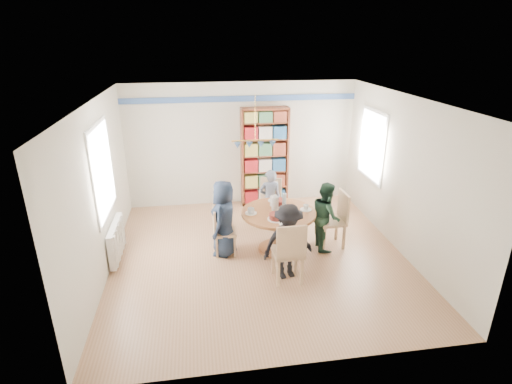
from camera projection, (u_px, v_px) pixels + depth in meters
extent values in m
plane|color=#A77B58|center=(259.00, 256.00, 6.98)|extent=(5.00, 5.00, 0.00)
plane|color=white|center=(260.00, 100.00, 5.98)|extent=(5.00, 5.00, 0.00)
plane|color=beige|center=(242.00, 145.00, 8.78)|extent=(5.00, 0.00, 5.00)
plane|color=beige|center=(298.00, 266.00, 4.18)|extent=(5.00, 0.00, 5.00)
plane|color=beige|center=(99.00, 192.00, 6.13)|extent=(0.00, 5.00, 5.00)
plane|color=beige|center=(404.00, 176.00, 6.83)|extent=(0.00, 5.00, 5.00)
cube|color=#355592|center=(241.00, 99.00, 8.39)|extent=(5.00, 0.02, 0.12)
cube|color=white|center=(102.00, 171.00, 6.31)|extent=(0.03, 1.32, 1.52)
cube|color=white|center=(103.00, 171.00, 6.32)|extent=(0.01, 1.20, 1.40)
cube|color=white|center=(372.00, 145.00, 7.95)|extent=(0.03, 1.12, 1.42)
cube|color=white|center=(371.00, 145.00, 7.95)|extent=(0.01, 1.00, 1.30)
cylinder|color=gold|center=(255.00, 118.00, 6.58)|extent=(0.01, 0.01, 0.75)
cylinder|color=gold|center=(255.00, 140.00, 6.72)|extent=(0.80, 0.02, 0.02)
cone|color=#3D6BAB|center=(237.00, 146.00, 6.70)|extent=(0.11, 0.11, 0.10)
cone|color=#3D6BAB|center=(249.00, 145.00, 6.73)|extent=(0.11, 0.11, 0.10)
cone|color=#3D6BAB|center=(261.00, 145.00, 6.76)|extent=(0.11, 0.11, 0.10)
cone|color=#3D6BAB|center=(273.00, 144.00, 6.79)|extent=(0.11, 0.11, 0.10)
cube|color=silver|center=(116.00, 240.00, 6.78)|extent=(0.10, 1.00, 0.60)
cube|color=silver|center=(116.00, 252.00, 6.42)|extent=(0.02, 0.06, 0.56)
cube|color=silver|center=(118.00, 246.00, 6.61)|extent=(0.02, 0.06, 0.56)
cube|color=silver|center=(120.00, 240.00, 6.79)|extent=(0.02, 0.06, 0.56)
cube|color=silver|center=(122.00, 235.00, 6.97)|extent=(0.02, 0.06, 0.56)
cube|color=silver|center=(124.00, 229.00, 7.16)|extent=(0.02, 0.06, 0.56)
cylinder|color=brown|center=(279.00, 213.00, 6.93)|extent=(1.30, 1.30, 0.05)
cylinder|color=brown|center=(278.00, 232.00, 7.06)|extent=(0.16, 0.16, 0.70)
cylinder|color=brown|center=(278.00, 248.00, 7.19)|extent=(0.70, 0.70, 0.04)
cube|color=#D4AD82|center=(225.00, 232.00, 6.93)|extent=(0.39, 0.39, 0.05)
cube|color=#D4AD82|center=(214.00, 221.00, 6.82)|extent=(0.04, 0.38, 0.46)
cube|color=#D4AD82|center=(235.00, 247.00, 6.89)|extent=(0.04, 0.04, 0.39)
cube|color=#D4AD82|center=(233.00, 238.00, 7.18)|extent=(0.04, 0.04, 0.39)
cube|color=#D4AD82|center=(217.00, 248.00, 6.85)|extent=(0.04, 0.04, 0.39)
cube|color=#D4AD82|center=(216.00, 239.00, 7.13)|extent=(0.04, 0.04, 0.39)
cube|color=#D4AD82|center=(331.00, 221.00, 7.16)|extent=(0.47, 0.47, 0.05)
cube|color=#D4AD82|center=(343.00, 207.00, 7.10)|extent=(0.06, 0.45, 0.54)
cube|color=#D4AD82|center=(318.00, 230.00, 7.40)|extent=(0.04, 0.04, 0.46)
cube|color=#D4AD82|center=(324.00, 239.00, 7.06)|extent=(0.04, 0.04, 0.46)
cube|color=#D4AD82|center=(336.00, 228.00, 7.46)|extent=(0.04, 0.04, 0.46)
cube|color=#D4AD82|center=(344.00, 238.00, 7.12)|extent=(0.04, 0.04, 0.46)
cube|color=#D4AD82|center=(269.00, 205.00, 7.89)|extent=(0.56, 0.56, 0.05)
cube|color=#D4AD82|center=(271.00, 190.00, 7.97)|extent=(0.41, 0.20, 0.51)
cube|color=#D4AD82|center=(258.00, 219.00, 7.86)|extent=(0.05, 0.05, 0.44)
cube|color=#D4AD82|center=(276.00, 221.00, 7.79)|extent=(0.05, 0.05, 0.44)
cube|color=#D4AD82|center=(262.00, 212.00, 8.17)|extent=(0.05, 0.05, 0.44)
cube|color=#D4AD82|center=(279.00, 214.00, 8.10)|extent=(0.05, 0.05, 0.44)
cube|color=#D4AD82|center=(288.00, 252.00, 6.14)|extent=(0.46, 0.46, 0.05)
cube|color=#D4AD82|center=(292.00, 243.00, 5.85)|extent=(0.46, 0.05, 0.54)
cube|color=#D4AD82|center=(295.00, 259.00, 6.44)|extent=(0.04, 0.04, 0.47)
cube|color=#D4AD82|center=(273.00, 261.00, 6.38)|extent=(0.04, 0.04, 0.47)
cube|color=#D4AD82|center=(302.00, 272.00, 6.10)|extent=(0.04, 0.04, 0.47)
cube|color=#D4AD82|center=(278.00, 274.00, 6.04)|extent=(0.04, 0.04, 0.47)
imported|color=#192538|center=(224.00, 218.00, 6.83)|extent=(0.64, 0.77, 1.35)
imported|color=#1B3626|center=(326.00, 216.00, 7.06)|extent=(0.50, 0.63, 1.24)
imported|color=gray|center=(270.00, 199.00, 7.82)|extent=(0.44, 0.29, 1.21)
imported|color=black|center=(288.00, 242.00, 6.18)|extent=(0.87, 0.59, 1.24)
cube|color=maroon|center=(242.00, 158.00, 8.72)|extent=(0.04, 0.31, 2.18)
cube|color=maroon|center=(287.00, 156.00, 8.86)|extent=(0.04, 0.31, 2.18)
cube|color=maroon|center=(265.00, 108.00, 8.40)|extent=(1.04, 0.31, 0.04)
cube|color=maroon|center=(264.00, 201.00, 9.18)|extent=(1.04, 0.31, 0.06)
cube|color=maroon|center=(263.00, 155.00, 8.93)|extent=(1.04, 0.02, 2.18)
cube|color=maroon|center=(264.00, 186.00, 9.04)|extent=(0.97, 0.29, 0.03)
cube|color=maroon|center=(264.00, 171.00, 8.91)|extent=(0.97, 0.29, 0.03)
cube|color=maroon|center=(265.00, 155.00, 8.78)|extent=(0.97, 0.29, 0.03)
cube|color=maroon|center=(265.00, 139.00, 8.64)|extent=(0.97, 0.29, 0.03)
cube|color=maroon|center=(265.00, 122.00, 8.51)|extent=(0.97, 0.29, 0.03)
cube|color=maroon|center=(251.00, 196.00, 9.06)|extent=(0.29, 0.23, 0.27)
cube|color=white|center=(264.00, 195.00, 9.10)|extent=(0.29, 0.23, 0.27)
cube|color=#255688|center=(278.00, 194.00, 9.15)|extent=(0.29, 0.23, 0.27)
cube|color=gold|center=(251.00, 181.00, 8.93)|extent=(0.29, 0.23, 0.27)
cube|color=#427750|center=(264.00, 180.00, 8.97)|extent=(0.29, 0.23, 0.27)
cube|color=brown|center=(278.00, 179.00, 9.01)|extent=(0.29, 0.23, 0.27)
cube|color=maroon|center=(251.00, 165.00, 8.79)|extent=(0.29, 0.23, 0.27)
cube|color=white|center=(265.00, 165.00, 8.84)|extent=(0.29, 0.23, 0.27)
cube|color=#255688|center=(278.00, 164.00, 8.88)|extent=(0.29, 0.23, 0.27)
cube|color=gold|center=(251.00, 149.00, 8.66)|extent=(0.29, 0.23, 0.27)
cube|color=#427750|center=(265.00, 149.00, 8.70)|extent=(0.29, 0.23, 0.27)
cube|color=brown|center=(279.00, 148.00, 8.75)|extent=(0.29, 0.23, 0.27)
cube|color=maroon|center=(251.00, 133.00, 8.52)|extent=(0.29, 0.23, 0.27)
cube|color=white|center=(265.00, 132.00, 8.57)|extent=(0.29, 0.23, 0.27)
cube|color=#255688|center=(279.00, 132.00, 8.61)|extent=(0.29, 0.23, 0.27)
cube|color=gold|center=(250.00, 117.00, 8.40)|extent=(0.29, 0.23, 0.23)
cube|color=#427750|center=(265.00, 116.00, 8.44)|extent=(0.29, 0.23, 0.23)
cube|color=brown|center=(279.00, 116.00, 8.49)|extent=(0.29, 0.23, 0.23)
cylinder|color=white|center=(275.00, 203.00, 6.94)|extent=(0.12, 0.12, 0.24)
sphere|color=white|center=(275.00, 197.00, 6.89)|extent=(0.09, 0.09, 0.09)
cylinder|color=silver|center=(284.00, 201.00, 6.99)|extent=(0.07, 0.07, 0.28)
cylinder|color=#3D6BAB|center=(284.00, 193.00, 6.94)|extent=(0.03, 0.03, 0.03)
cylinder|color=white|center=(278.00, 205.00, 7.18)|extent=(0.30, 0.30, 0.01)
cylinder|color=maroon|center=(278.00, 202.00, 7.16)|extent=(0.24, 0.24, 0.09)
cylinder|color=white|center=(276.00, 219.00, 6.62)|extent=(0.30, 0.30, 0.01)
cylinder|color=maroon|center=(276.00, 216.00, 6.60)|extent=(0.24, 0.24, 0.09)
cylinder|color=white|center=(251.00, 213.00, 6.85)|extent=(0.20, 0.20, 0.01)
imported|color=white|center=(251.00, 211.00, 6.83)|extent=(0.12, 0.12, 0.10)
cylinder|color=white|center=(306.00, 209.00, 6.98)|extent=(0.20, 0.20, 0.01)
imported|color=white|center=(306.00, 207.00, 6.97)|extent=(0.10, 0.10, 0.09)
cylinder|color=white|center=(273.00, 200.00, 7.36)|extent=(0.20, 0.20, 0.01)
imported|color=white|center=(273.00, 198.00, 7.35)|extent=(0.12, 0.12, 0.10)
cylinder|color=white|center=(285.00, 223.00, 6.47)|extent=(0.20, 0.20, 0.01)
imported|color=white|center=(285.00, 221.00, 6.45)|extent=(0.10, 0.10, 0.09)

